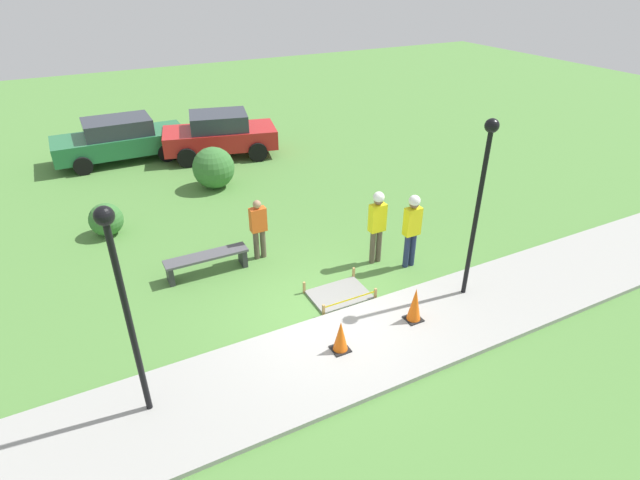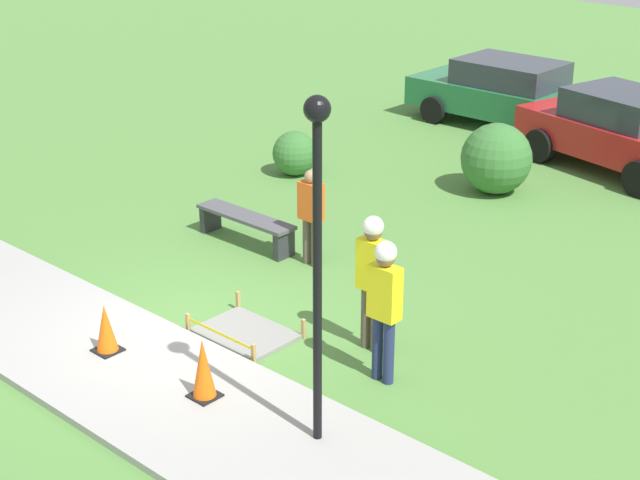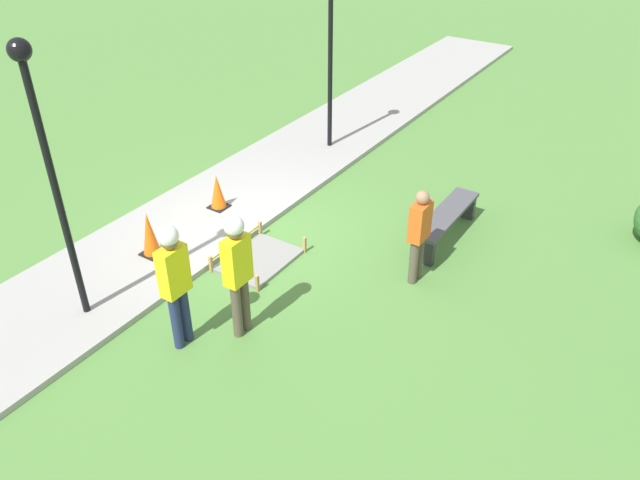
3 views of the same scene
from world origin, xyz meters
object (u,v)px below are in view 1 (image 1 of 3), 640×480
at_px(traffic_cone_near_patch, 341,336).
at_px(worker_supervisor, 412,224).
at_px(park_bench, 207,260).
at_px(bystander_in_orange_shirt, 258,226).
at_px(lamppost_near, 481,186).
at_px(lamppost_far, 121,287).
at_px(worker_assistant, 377,220).
at_px(parked_car_green, 120,139).
at_px(parked_car_red, 220,134).
at_px(traffic_cone_far_patch, 415,304).

distance_m(traffic_cone_near_patch, worker_supervisor, 3.72).
relative_size(park_bench, bystander_in_orange_shirt, 1.24).
xyz_separation_m(lamppost_near, lamppost_far, (-6.95, -0.16, -0.13)).
xyz_separation_m(park_bench, worker_supervisor, (4.52, -1.94, 0.79)).
relative_size(worker_supervisor, worker_assistant, 1.00).
distance_m(worker_supervisor, lamppost_near, 2.24).
bearing_deg(worker_assistant, traffic_cone_near_patch, -133.68).
relative_size(traffic_cone_near_patch, lamppost_near, 0.17).
bearing_deg(parked_car_green, park_bench, -86.04).
bearing_deg(parked_car_red, lamppost_far, -99.62).
relative_size(bystander_in_orange_shirt, parked_car_red, 0.36).
bearing_deg(parked_car_green, worker_assistant, -66.78).
distance_m(traffic_cone_far_patch, parked_car_red, 11.73).
bearing_deg(lamppost_near, parked_car_green, 113.45).
distance_m(worker_supervisor, lamppost_far, 6.97).
height_order(worker_supervisor, worker_assistant, worker_assistant).
bearing_deg(worker_supervisor, traffic_cone_near_patch, -146.85).
height_order(traffic_cone_near_patch, bystander_in_orange_shirt, bystander_in_orange_shirt).
distance_m(traffic_cone_far_patch, parked_car_green, 13.54).
bearing_deg(traffic_cone_near_patch, park_bench, 110.46).
distance_m(traffic_cone_far_patch, worker_supervisor, 2.36).
bearing_deg(bystander_in_orange_shirt, parked_car_green, 102.66).
xyz_separation_m(traffic_cone_far_patch, parked_car_green, (-3.90, 12.97, 0.32)).
distance_m(traffic_cone_far_patch, lamppost_far, 5.74).
bearing_deg(bystander_in_orange_shirt, traffic_cone_near_patch, -89.01).
relative_size(lamppost_far, parked_car_green, 0.80).
bearing_deg(parked_car_red, bystander_in_orange_shirt, -87.11).
xyz_separation_m(worker_supervisor, parked_car_red, (-1.70, 9.82, -0.31)).
height_order(traffic_cone_near_patch, park_bench, traffic_cone_near_patch).
distance_m(park_bench, lamppost_far, 4.78).
relative_size(worker_supervisor, parked_car_green, 0.41).
bearing_deg(lamppost_near, parked_car_red, 100.14).
bearing_deg(lamppost_near, bystander_in_orange_shirt, 133.54).
bearing_deg(traffic_cone_far_patch, parked_car_red, 92.18).
relative_size(worker_assistant, lamppost_far, 0.51).
bearing_deg(parked_car_green, lamppost_far, -96.41).
bearing_deg(parked_car_green, parked_car_red, -19.91).
bearing_deg(parked_car_green, bystander_in_orange_shirt, -77.32).
bearing_deg(bystander_in_orange_shirt, parked_car_red, 79.58).
bearing_deg(parked_car_red, worker_supervisor, -66.89).
relative_size(lamppost_near, lamppost_far, 1.06).
bearing_deg(lamppost_near, traffic_cone_near_patch, -173.47).
bearing_deg(bystander_in_orange_shirt, worker_assistant, -31.30).
xyz_separation_m(traffic_cone_near_patch, park_bench, (-1.47, 3.94, -0.06)).
height_order(worker_assistant, parked_car_green, worker_assistant).
bearing_deg(park_bench, bystander_in_orange_shirt, 4.50).
bearing_deg(worker_supervisor, worker_assistant, 139.86).
distance_m(lamppost_near, parked_car_red, 11.75).
bearing_deg(worker_assistant, park_bench, 160.15).
height_order(traffic_cone_near_patch, worker_supervisor, worker_supervisor).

